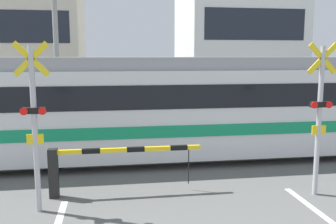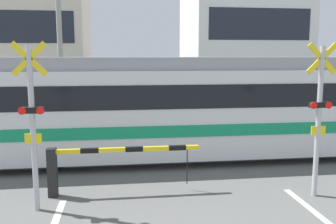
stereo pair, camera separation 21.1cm
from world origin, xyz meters
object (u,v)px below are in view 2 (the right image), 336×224
at_px(crossing_signal_left, 32,119).
at_px(pedestrian, 169,99).
at_px(crossing_signal_right, 319,113).
at_px(crossing_barrier_near, 90,161).
at_px(commuter_train, 271,103).
at_px(crossing_barrier_far, 203,116).

bearing_deg(crossing_signal_left, pedestrian, 68.46).
bearing_deg(crossing_signal_right, pedestrian, 99.86).
bearing_deg(crossing_signal_right, crossing_barrier_near, 171.75).
relative_size(commuter_train, crossing_signal_left, 6.12).
distance_m(crossing_barrier_far, crossing_signal_right, 6.80).
distance_m(crossing_barrier_near, pedestrian, 10.28).
relative_size(crossing_barrier_far, pedestrian, 1.93).
height_order(commuter_train, crossing_signal_left, crossing_signal_left).
bearing_deg(crossing_barrier_far, crossing_barrier_near, -123.70).
bearing_deg(crossing_barrier_near, crossing_signal_left, -144.62).
relative_size(crossing_barrier_near, crossing_signal_right, 1.00).
distance_m(crossing_barrier_far, crossing_signal_left, 8.35).
xyz_separation_m(commuter_train, crossing_barrier_near, (-5.40, -2.87, -0.87)).
height_order(commuter_train, crossing_barrier_near, commuter_train).
height_order(crossing_barrier_near, pedestrian, pedestrian).
xyz_separation_m(crossing_barrier_near, crossing_signal_right, (4.96, -0.72, 1.10)).
xyz_separation_m(crossing_signal_left, pedestrian, (4.14, 10.50, -0.85)).
bearing_deg(pedestrian, commuter_train, -71.84).
bearing_deg(crossing_signal_left, crossing_signal_right, 0.00).
relative_size(crossing_barrier_near, crossing_signal_left, 1.00).
bearing_deg(commuter_train, crossing_barrier_near, -151.97).
distance_m(commuter_train, crossing_barrier_near, 6.18).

